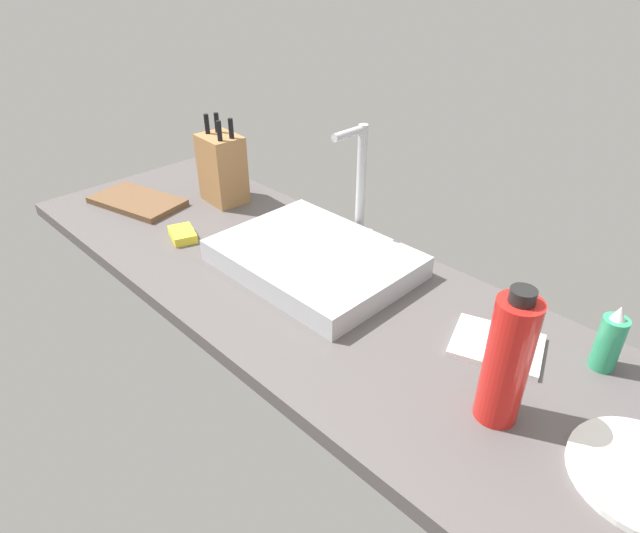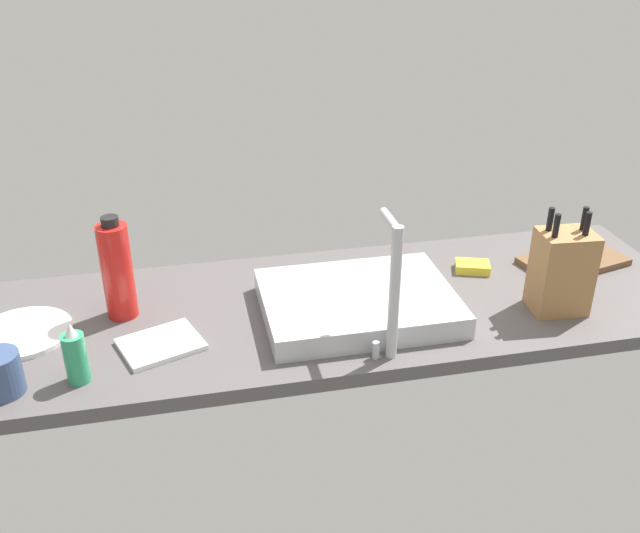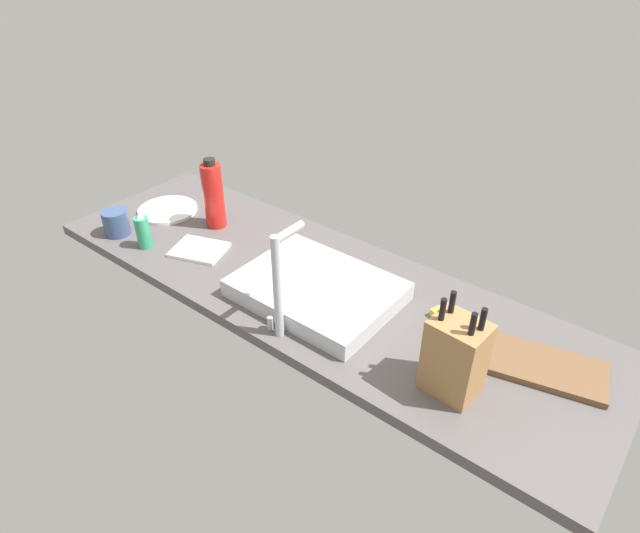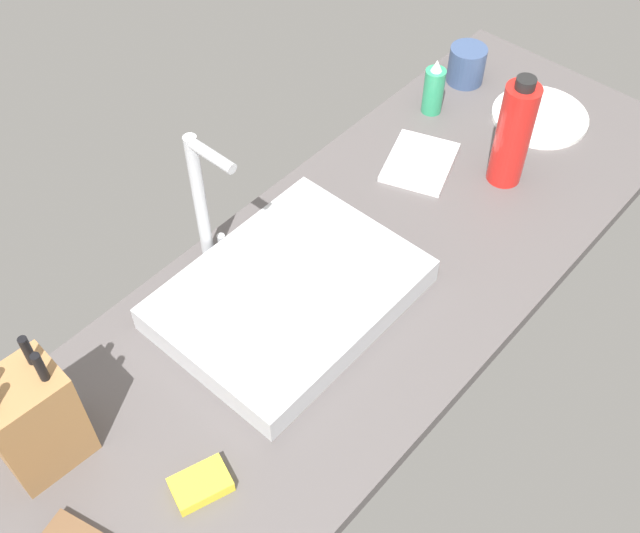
{
  "view_description": "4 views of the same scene",
  "coord_description": "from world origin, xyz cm",
  "px_view_note": "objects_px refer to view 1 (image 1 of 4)",
  "views": [
    {
      "loc": [
        73.71,
        -72.13,
        72.79
      ],
      "look_at": [
        3.16,
        -2.08,
        11.32
      ],
      "focal_mm": 30.0,
      "sensor_mm": 36.0,
      "label": 1
    },
    {
      "loc": [
        33.28,
        145.23,
        91.7
      ],
      "look_at": [
        1.55,
        -1.59,
        13.47
      ],
      "focal_mm": 39.32,
      "sensor_mm": 36.0,
      "label": 2
    },
    {
      "loc": [
        -86.64,
        105.18,
        101.97
      ],
      "look_at": [
        -3.18,
        -0.17,
        10.32
      ],
      "focal_mm": 30.45,
      "sensor_mm": 36.0,
      "label": 3
    },
    {
      "loc": [
        -68.77,
        -57.65,
        119.32
      ],
      "look_at": [
        0.49,
        3.72,
        9.4
      ],
      "focal_mm": 43.8,
      "sensor_mm": 36.0,
      "label": 4
    }
  ],
  "objects_px": {
    "cutting_board": "(137,201)",
    "sink_basin": "(314,258)",
    "faucet": "(359,179)",
    "dish_towel": "(497,345)",
    "dish_sponge": "(183,234)",
    "knife_block": "(222,168)",
    "soap_bottle": "(609,341)",
    "water_bottle": "(507,360)"
  },
  "relations": [
    {
      "from": "cutting_board",
      "to": "sink_basin",
      "type": "bearing_deg",
      "value": 10.78
    },
    {
      "from": "faucet",
      "to": "dish_sponge",
      "type": "xyz_separation_m",
      "value": [
        -0.33,
        -0.33,
        -0.16
      ]
    },
    {
      "from": "knife_block",
      "to": "soap_bottle",
      "type": "distance_m",
      "value": 1.11
    },
    {
      "from": "sink_basin",
      "to": "cutting_board",
      "type": "relative_size",
      "value": 1.63
    },
    {
      "from": "faucet",
      "to": "dish_sponge",
      "type": "height_order",
      "value": "faucet"
    },
    {
      "from": "sink_basin",
      "to": "faucet",
      "type": "bearing_deg",
      "value": 97.11
    },
    {
      "from": "knife_block",
      "to": "dish_towel",
      "type": "xyz_separation_m",
      "value": [
        0.95,
        -0.03,
        -0.1
      ]
    },
    {
      "from": "knife_block",
      "to": "soap_bottle",
      "type": "height_order",
      "value": "knife_block"
    },
    {
      "from": "faucet",
      "to": "soap_bottle",
      "type": "height_order",
      "value": "faucet"
    },
    {
      "from": "soap_bottle",
      "to": "dish_sponge",
      "type": "xyz_separation_m",
      "value": [
        -0.99,
        -0.28,
        -0.05
      ]
    },
    {
      "from": "sink_basin",
      "to": "soap_bottle",
      "type": "bearing_deg",
      "value": 12.51
    },
    {
      "from": "sink_basin",
      "to": "cutting_board",
      "type": "xyz_separation_m",
      "value": [
        -0.64,
        -0.12,
        -0.02
      ]
    },
    {
      "from": "water_bottle",
      "to": "dish_towel",
      "type": "bearing_deg",
      "value": 118.46
    },
    {
      "from": "dish_sponge",
      "to": "faucet",
      "type": "bearing_deg",
      "value": 44.35
    },
    {
      "from": "dish_towel",
      "to": "dish_sponge",
      "type": "relative_size",
      "value": 1.9
    },
    {
      "from": "knife_block",
      "to": "water_bottle",
      "type": "relative_size",
      "value": 1.01
    },
    {
      "from": "faucet",
      "to": "knife_block",
      "type": "height_order",
      "value": "faucet"
    },
    {
      "from": "sink_basin",
      "to": "knife_block",
      "type": "height_order",
      "value": "knife_block"
    },
    {
      "from": "dish_towel",
      "to": "water_bottle",
      "type": "bearing_deg",
      "value": -61.54
    },
    {
      "from": "faucet",
      "to": "cutting_board",
      "type": "xyz_separation_m",
      "value": [
        -0.62,
        -0.31,
        -0.17
      ]
    },
    {
      "from": "sink_basin",
      "to": "knife_block",
      "type": "xyz_separation_m",
      "value": [
        -0.48,
        0.08,
        0.08
      ]
    },
    {
      "from": "water_bottle",
      "to": "dish_towel",
      "type": "distance_m",
      "value": 0.21
    },
    {
      "from": "cutting_board",
      "to": "dish_sponge",
      "type": "xyz_separation_m",
      "value": [
        0.29,
        -0.02,
        0.0
      ]
    },
    {
      "from": "knife_block",
      "to": "soap_bottle",
      "type": "bearing_deg",
      "value": 7.31
    },
    {
      "from": "knife_block",
      "to": "soap_bottle",
      "type": "relative_size",
      "value": 1.87
    },
    {
      "from": "cutting_board",
      "to": "water_bottle",
      "type": "distance_m",
      "value": 1.2
    },
    {
      "from": "faucet",
      "to": "soap_bottle",
      "type": "relative_size",
      "value": 2.24
    },
    {
      "from": "faucet",
      "to": "water_bottle",
      "type": "bearing_deg",
      "value": -26.95
    },
    {
      "from": "sink_basin",
      "to": "water_bottle",
      "type": "relative_size",
      "value": 1.78
    },
    {
      "from": "water_bottle",
      "to": "dish_sponge",
      "type": "distance_m",
      "value": 0.92
    },
    {
      "from": "faucet",
      "to": "dish_towel",
      "type": "height_order",
      "value": "faucet"
    },
    {
      "from": "faucet",
      "to": "dish_sponge",
      "type": "bearing_deg",
      "value": -135.65
    },
    {
      "from": "knife_block",
      "to": "water_bottle",
      "type": "height_order",
      "value": "knife_block"
    },
    {
      "from": "sink_basin",
      "to": "faucet",
      "type": "height_order",
      "value": "faucet"
    },
    {
      "from": "faucet",
      "to": "dish_towel",
      "type": "relative_size",
      "value": 1.82
    },
    {
      "from": "faucet",
      "to": "cutting_board",
      "type": "bearing_deg",
      "value": -153.77
    },
    {
      "from": "knife_block",
      "to": "dish_sponge",
      "type": "xyz_separation_m",
      "value": [
        0.12,
        -0.23,
        -0.09
      ]
    },
    {
      "from": "sink_basin",
      "to": "cutting_board",
      "type": "height_order",
      "value": "sink_basin"
    },
    {
      "from": "dish_towel",
      "to": "soap_bottle",
      "type": "bearing_deg",
      "value": 28.89
    },
    {
      "from": "cutting_board",
      "to": "dish_sponge",
      "type": "relative_size",
      "value": 3.1
    },
    {
      "from": "faucet",
      "to": "water_bottle",
      "type": "relative_size",
      "value": 1.21
    },
    {
      "from": "cutting_board",
      "to": "soap_bottle",
      "type": "distance_m",
      "value": 1.31
    }
  ]
}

